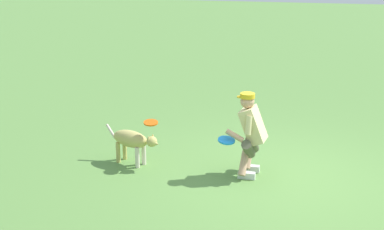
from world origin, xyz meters
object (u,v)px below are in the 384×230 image
at_px(person, 250,132).
at_px(frisbee_held, 226,140).
at_px(frisbee_flying, 151,123).
at_px(dog, 133,141).

distance_m(person, frisbee_held, 0.40).
xyz_separation_m(frisbee_flying, frisbee_held, (-1.22, 0.11, -0.14)).
height_order(frisbee_flying, frisbee_held, frisbee_flying).
height_order(dog, frisbee_flying, frisbee_flying).
distance_m(person, frisbee_flying, 1.55).
bearing_deg(dog, frisbee_held, 12.61).
relative_size(person, frisbee_flying, 5.77).
xyz_separation_m(person, frisbee_flying, (1.54, 0.09, 0.05)).
bearing_deg(frisbee_held, dog, -6.45).
relative_size(person, dog, 1.24).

